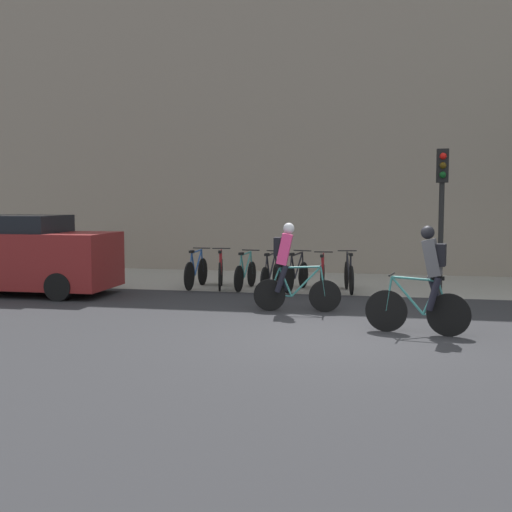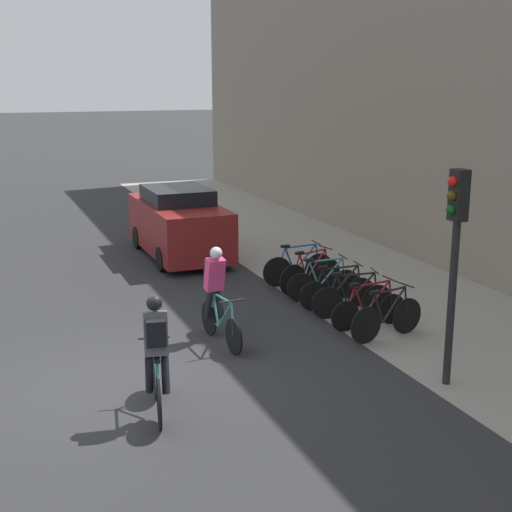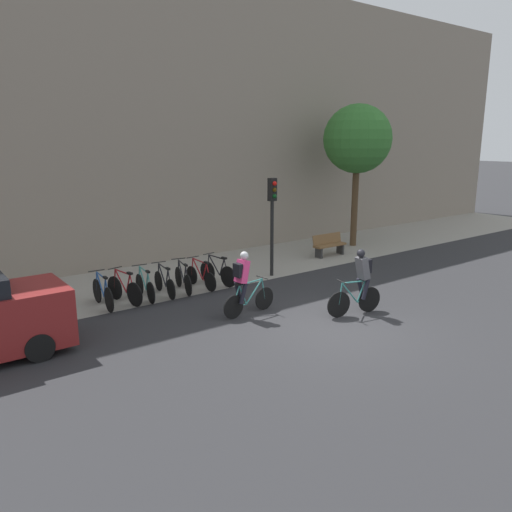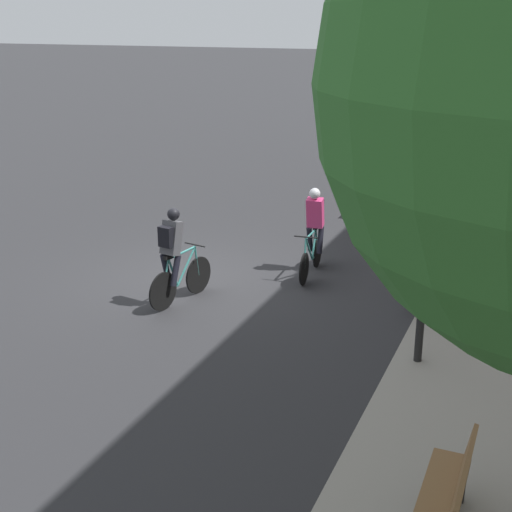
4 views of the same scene
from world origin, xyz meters
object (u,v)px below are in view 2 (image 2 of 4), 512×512
(parked_bike_4, at_px, (352,299))
(traffic_light_pole, at_px, (455,238))
(parked_bike_3, at_px, (337,291))
(parked_bike_6, at_px, (387,317))
(cyclist_pink, at_px, (216,291))
(parked_bike_1, at_px, (310,274))
(cyclist_grey, at_px, (156,354))
(parked_bike_2, at_px, (323,282))
(parked_bike_0, at_px, (298,267))
(parked_car, at_px, (179,223))
(parked_bike_5, at_px, (369,309))

(parked_bike_4, xyz_separation_m, traffic_light_pole, (3.35, -0.22, 1.94))
(parked_bike_3, height_order, parked_bike_6, parked_bike_6)
(cyclist_pink, xyz_separation_m, parked_bike_1, (-2.14, 2.93, -0.53))
(cyclist_grey, bearing_deg, parked_bike_2, 131.10)
(cyclist_pink, bearing_deg, parked_bike_0, 133.46)
(cyclist_pink, distance_m, parked_car, 6.56)
(parked_bike_1, bearing_deg, parked_bike_2, -0.15)
(parked_bike_6, xyz_separation_m, traffic_light_pole, (2.08, -0.22, 1.93))
(traffic_light_pole, xyz_separation_m, parked_car, (-9.58, -1.58, -1.44))
(parked_bike_2, bearing_deg, parked_bike_1, 179.85)
(parked_bike_2, relative_size, parked_car, 0.38)
(parked_bike_4, xyz_separation_m, parked_car, (-6.23, -1.79, 0.50))
(parked_bike_5, bearing_deg, parked_bike_6, 0.21)
(parked_bike_0, distance_m, parked_bike_1, 0.64)
(parked_bike_2, relative_size, parked_bike_3, 0.99)
(cyclist_grey, xyz_separation_m, parked_bike_4, (-2.80, 4.67, -0.55))
(cyclist_grey, distance_m, parked_bike_3, 5.82)
(parked_bike_3, bearing_deg, parked_bike_1, 179.89)
(parked_bike_3, relative_size, parked_bike_6, 1.01)
(parked_bike_5, bearing_deg, traffic_light_pole, -4.51)
(parked_bike_6, xyz_separation_m, parked_car, (-7.50, -1.79, 0.49))
(parked_bike_0, bearing_deg, cyclist_grey, -41.15)
(cyclist_grey, relative_size, parked_bike_5, 1.08)
(parked_bike_1, bearing_deg, parked_bike_3, -0.11)
(parked_bike_2, distance_m, parked_bike_4, 1.27)
(parked_bike_5, height_order, parked_car, parked_car)
(traffic_light_pole, bearing_deg, parked_bike_1, 177.64)
(parked_bike_6, bearing_deg, parked_bike_0, -179.99)
(cyclist_pink, xyz_separation_m, parked_bike_4, (-0.24, 2.93, -0.55))
(cyclist_grey, bearing_deg, parked_bike_6, 108.17)
(parked_bike_6, relative_size, traffic_light_pole, 0.49)
(parked_bike_0, height_order, parked_bike_6, parked_bike_0)
(cyclist_grey, relative_size, parked_bike_1, 1.08)
(parked_bike_4, bearing_deg, parked_car, -163.93)
(parked_bike_0, xyz_separation_m, parked_bike_6, (3.81, 0.00, -0.01))
(parked_bike_5, bearing_deg, parked_bike_2, 179.97)
(parked_bike_3, distance_m, traffic_light_pole, 4.44)
(cyclist_grey, bearing_deg, traffic_light_pole, 82.97)
(cyclist_grey, height_order, parked_bike_1, cyclist_grey)
(parked_car, bearing_deg, parked_bike_1, 22.55)
(parked_bike_1, distance_m, parked_bike_4, 1.90)
(cyclist_grey, distance_m, parked_bike_5, 5.18)
(parked_bike_2, bearing_deg, parked_bike_0, 179.96)
(parked_bike_6, height_order, traffic_light_pole, traffic_light_pole)
(cyclist_grey, height_order, parked_bike_3, cyclist_grey)
(parked_bike_4, bearing_deg, parked_bike_0, 179.99)
(parked_bike_1, bearing_deg, parked_bike_0, -179.92)
(parked_bike_3, bearing_deg, cyclist_grey, -53.63)
(parked_car, bearing_deg, parked_bike_5, 14.64)
(parked_bike_4, relative_size, traffic_light_pole, 0.50)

